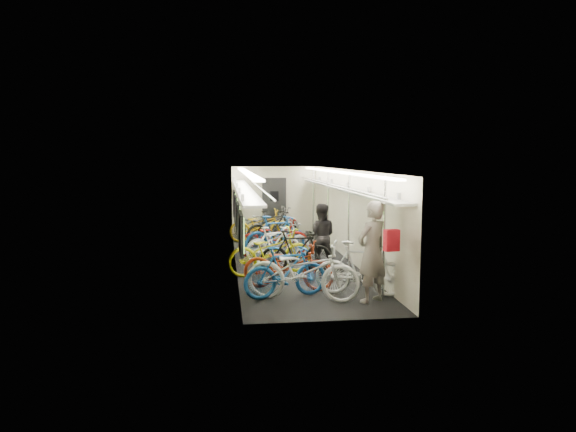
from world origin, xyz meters
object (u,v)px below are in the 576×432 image
object	(u,v)px
bicycle_0	(303,271)
passenger_near	(372,252)
bicycle_1	(286,272)
passenger_mid	(320,236)
backpack	(392,240)

from	to	relation	value
bicycle_0	passenger_near	size ratio (longest dim) A/B	1.14
bicycle_1	passenger_mid	bearing A→B (deg)	-37.72
bicycle_0	backpack	bearing A→B (deg)	-102.08
passenger_near	passenger_mid	size ratio (longest dim) A/B	1.20
passenger_near	backpack	distance (m)	0.72
bicycle_0	passenger_mid	bearing A→B (deg)	1.99
bicycle_0	passenger_mid	xyz separation A→B (m)	(0.87, 2.80, 0.23)
backpack	bicycle_1	bearing A→B (deg)	137.39
passenger_mid	backpack	world-z (taller)	passenger_mid
bicycle_1	backpack	bearing A→B (deg)	-136.15
passenger_near	passenger_mid	xyz separation A→B (m)	(-0.40, 3.05, -0.16)
passenger_near	bicycle_0	bearing A→B (deg)	-42.83
passenger_near	passenger_mid	world-z (taller)	passenger_near
bicycle_0	passenger_mid	distance (m)	2.94
bicycle_0	bicycle_1	world-z (taller)	bicycle_0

